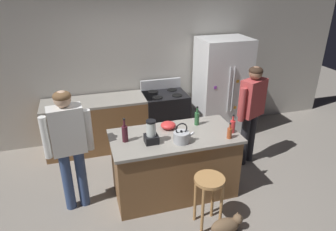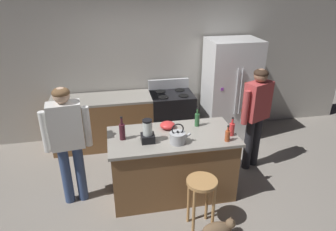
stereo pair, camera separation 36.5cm
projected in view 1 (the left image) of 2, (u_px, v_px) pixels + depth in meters
The scene contains 17 objects.
ground_plane at pixel (174, 191), 4.36m from camera, with size 14.00×14.00×0.00m, color gray.
back_wall at pixel (142, 65), 5.50m from camera, with size 8.00×0.10×2.70m, color #BCB7AD.
kitchen_island at pixel (174, 164), 4.17m from camera, with size 1.69×0.84×0.91m.
back_counter_run at pixel (104, 124), 5.31m from camera, with size 2.00×0.64×0.91m.
refrigerator at pixel (221, 88), 5.65m from camera, with size 0.90×0.73×1.84m.
stove_range at pixel (165, 116), 5.58m from camera, with size 0.76×0.65×1.09m.
person_by_island_left at pixel (69, 141), 3.67m from camera, with size 0.60×0.26×1.64m.
person_by_sink_right at pixel (251, 107), 4.65m from camera, with size 0.57×0.36×1.63m.
bar_stool at pixel (209, 189), 3.55m from camera, with size 0.36×0.36×0.70m.
cat at pixel (227, 225), 3.61m from camera, with size 0.52×0.18×0.26m.
blender_appliance at pixel (151, 133), 3.75m from camera, with size 0.17×0.17×0.30m.
bottle_cooking_sauce at pixel (230, 133), 3.87m from camera, with size 0.06×0.06×0.22m.
bottle_wine at pixel (125, 133), 3.78m from camera, with size 0.08×0.08×0.32m.
bottle_olive_oil at pixel (197, 118), 4.22m from camera, with size 0.07×0.07×0.28m.
bottle_soda at pixel (232, 126), 4.01m from camera, with size 0.07×0.07×0.26m.
mixing_bowl at pixel (168, 125), 4.14m from camera, with size 0.21×0.21×0.09m, color red.
tea_kettle at pixel (181, 137), 3.77m from camera, with size 0.28×0.20×0.27m.
Camera 1 is at (-1.09, -3.34, 2.81)m, focal length 32.31 mm.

